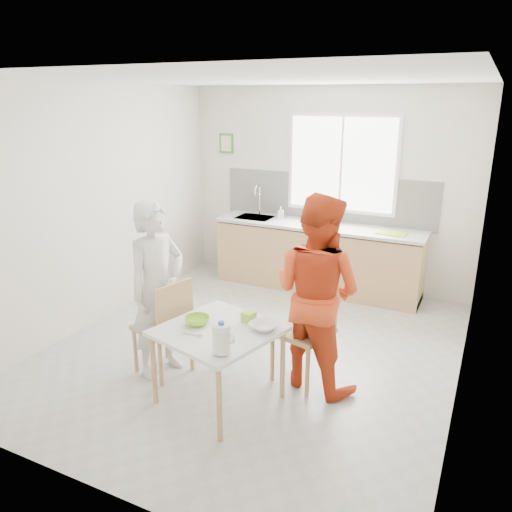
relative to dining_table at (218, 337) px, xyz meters
The scene contains 21 objects.
ground 1.16m from the dining_table, 97.78° to the left, with size 4.50×4.50×0.00m, color #B7B7B2.
room_shell 1.42m from the dining_table, 97.78° to the left, with size 4.50×4.50×4.50m.
window 3.38m from the dining_table, 88.80° to the left, with size 1.50×0.06×1.30m.
backsplash 3.27m from the dining_table, 92.37° to the left, with size 3.00×0.02×0.65m, color white.
picture_frame 3.84m from the dining_table, 117.70° to the left, with size 0.22×0.03×0.28m.
kitchen_counter 2.93m from the dining_table, 92.68° to the left, with size 2.84×0.64×1.37m.
dining_table is the anchor object (origin of this frame).
chair_left 0.68m from the dining_table, 165.35° to the left, with size 0.54×0.54×0.96m.
chair_far 0.90m from the dining_table, 52.38° to the left, with size 0.56×0.56×1.00m.
person_white 0.81m from the dining_table, 165.35° to the left, with size 0.61×0.40×1.68m, color silver.
person_red 0.95m from the dining_table, 45.09° to the left, with size 0.87×0.68×1.79m, color #DF431B.
bowl_green 0.23m from the dining_table, behind, with size 0.22×0.22×0.07m, color #90D731.
bowl_white 0.40m from the dining_table, 25.15° to the left, with size 0.24×0.24×0.06m, color white.
milk_jug 0.47m from the dining_table, 55.42° to the right, with size 0.20×0.14×0.25m.
green_box 0.32m from the dining_table, 55.70° to the left, with size 0.10×0.10×0.09m, color #9DD831.
spoon 0.25m from the dining_table, 124.63° to the right, with size 0.01×0.01×0.16m, color #A5A5AA.
cutting_board 3.02m from the dining_table, 73.49° to the left, with size 0.35×0.25×0.01m, color #A0BE2C.
wine_bottle_a 3.00m from the dining_table, 93.09° to the left, with size 0.07×0.07×0.32m, color black.
wine_bottle_b 3.09m from the dining_table, 91.51° to the left, with size 0.07×0.07×0.30m, color black.
jar_amber 3.03m from the dining_table, 92.45° to the left, with size 0.06×0.06×0.16m, color #944F20.
soap_bottle 3.11m from the dining_table, 103.45° to the left, with size 0.08×0.08×0.17m, color #999999.
Camera 1 is at (2.09, -4.26, 2.55)m, focal length 35.00 mm.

